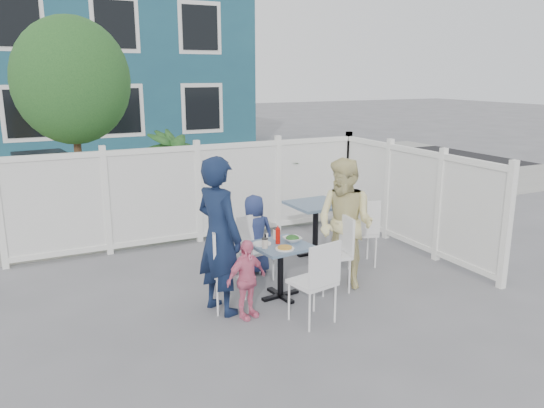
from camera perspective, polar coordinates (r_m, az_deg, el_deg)
name	(u,v)px	position (r m, az deg, el deg)	size (l,w,h in m)	color
ground	(253,295)	(6.78, -2.09, -9.74)	(80.00, 80.00, 0.00)	slate
near_sidewalk	(171,221)	(10.17, -10.79, -1.80)	(24.00, 2.60, 0.01)	gray
street	(131,185)	(13.69, -14.92, 2.00)	(24.00, 5.00, 0.01)	black
far_sidewalk	(110,166)	(16.70, -17.02, 3.95)	(24.00, 1.60, 0.01)	gray
building	(71,64)	(19.78, -20.77, 13.87)	(11.00, 6.00, 6.00)	navy
fence_back	(198,195)	(8.71, -7.94, 0.95)	(5.86, 0.08, 1.60)	white
fence_right	(412,200)	(8.57, 14.83, 0.40)	(0.08, 3.66, 1.60)	white
tree	(72,81)	(9.03, -20.74, 12.24)	(1.80, 1.62, 3.59)	#382316
utility_cabinet	(43,195)	(9.90, -23.37, 0.90)	(0.74, 0.53, 1.37)	gold
potted_shrub_a	(173,182)	(9.28, -10.57, 2.30)	(0.99, 0.99, 1.77)	#1C471D
potted_shrub_b	(285,181)	(9.97, 1.37, 2.48)	(1.34, 1.16, 1.48)	#1C471D
main_table	(281,256)	(6.52, 0.92, -5.66)	(0.72, 0.72, 0.69)	#3D5872
spare_table	(316,215)	(8.08, 4.72, -1.15)	(0.79, 0.79, 0.81)	#3D5872
chair_left	(224,263)	(6.22, -5.19, -6.29)	(0.54, 0.55, 0.99)	white
chair_right	(337,247)	(6.81, 7.02, -4.63)	(0.48, 0.49, 0.97)	white
chair_back	(253,243)	(7.14, -2.04, -4.19)	(0.45, 0.44, 0.86)	white
chair_near	(318,277)	(5.85, 4.92, -7.79)	(0.51, 0.50, 0.96)	white
chair_spare	(361,228)	(7.65, 9.60, -2.53)	(0.56, 0.55, 0.99)	white
man	(219,236)	(6.07, -5.72, -3.41)	(0.67, 0.44, 1.84)	#111D3A
woman	(345,224)	(6.86, 7.87, -2.11)	(0.82, 0.64, 1.68)	gold
boy	(254,234)	(7.33, -1.91, -3.27)	(0.54, 0.35, 1.11)	navy
toddler	(246,279)	(6.03, -2.77, -8.09)	(0.54, 0.22, 0.92)	pink
plate_main	(285,249)	(6.30, 1.39, -4.82)	(0.23, 0.23, 0.01)	white
plate_side	(262,244)	(6.47, -1.09, -4.29)	(0.23, 0.23, 0.02)	white
salad_bowl	(292,239)	(6.58, 2.21, -3.82)	(0.22, 0.22, 0.05)	white
coffee_cup_a	(265,244)	(6.32, -0.77, -4.28)	(0.07, 0.07, 0.11)	beige
coffee_cup_b	(276,234)	(6.66, 0.48, -3.24)	(0.09, 0.09, 0.13)	beige
ketchup_bottle	(278,236)	(6.47, 0.63, -3.49)	(0.06, 0.06, 0.18)	#BD0F07
salt_shaker	(267,236)	(6.65, -0.55, -3.51)	(0.03, 0.03, 0.07)	white
pepper_shaker	(266,237)	(6.65, -0.69, -3.52)	(0.03, 0.03, 0.07)	black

